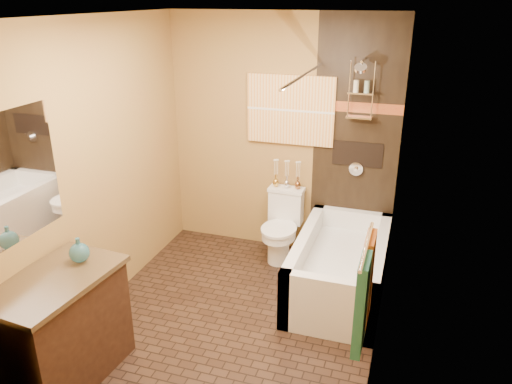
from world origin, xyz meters
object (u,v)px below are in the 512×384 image
at_px(bathtub, 340,271).
at_px(vanity, 61,328).
at_px(toilet, 282,226).
at_px(sunset_painting, 291,110).

xyz_separation_m(bathtub, vanity, (-1.72, -1.75, 0.20)).
bearing_deg(toilet, vanity, -113.75).
bearing_deg(bathtub, vanity, -134.58).
bearing_deg(sunset_painting, toilet, -90.00).
distance_m(sunset_painting, vanity, 2.91).
bearing_deg(bathtub, toilet, 145.81).
relative_size(bathtub, vanity, 1.51).
xyz_separation_m(sunset_painting, bathtub, (0.70, -0.73, -1.33)).
bearing_deg(vanity, bathtub, 50.55).
bearing_deg(bathtub, sunset_painting, 133.90).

